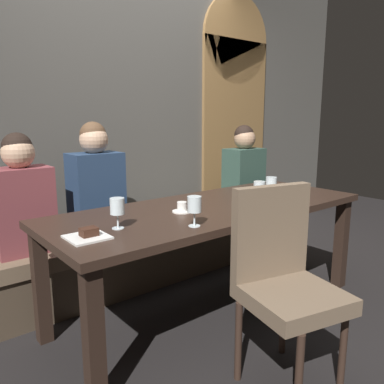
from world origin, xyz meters
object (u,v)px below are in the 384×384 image
Objects in this scene: wine_glass_center_back at (194,206)px; diner_redhead at (22,197)px; espresso_cup at (182,208)px; diner_far_end at (244,169)px; diner_bearded at (96,183)px; banquette_bench at (155,251)px; chair_near_side at (283,272)px; wine_glass_center_front at (271,184)px; wine_glass_end_left at (117,207)px; wine_glass_far_right at (259,189)px; dessert_plate at (88,235)px; dining_table at (213,218)px.

diner_redhead is at bearing 120.56° from wine_glass_center_back.
diner_far_end is at bearing 28.06° from espresso_cup.
banquette_bench is at bearing -2.26° from diner_bearded.
chair_near_side is 1.24× the size of diner_far_end.
diner_bearded is 1.25m from wine_glass_center_front.
espresso_cup is (-1.27, -0.68, -0.06)m from diner_far_end.
wine_glass_end_left is 1.00× the size of wine_glass_far_right.
wine_glass_center_back is (-0.22, 0.43, 0.29)m from chair_near_side.
wine_glass_center_back reaches higher than dessert_plate.
wine_glass_end_left reaches higher than banquette_bench.
diner_far_end is (1.49, -0.05, -0.02)m from diner_bearded.
banquette_bench is at bearing 104.26° from wine_glass_far_right.
diner_bearded reaches higher than wine_glass_center_back.
dessert_plate is at bearing -170.16° from espresso_cup.
wine_glass_end_left is 1.17m from wine_glass_center_front.
espresso_cup reaches higher than banquette_bench.
diner_redhead is 0.93× the size of diner_bearded.
espresso_cup is at bearing 169.85° from wine_glass_center_front.
wine_glass_end_left is (-0.55, 0.65, 0.30)m from chair_near_side.
dessert_plate is (-0.45, -0.84, -0.09)m from diner_bearded.
espresso_cup is at bearing 7.90° from wine_glass_end_left.
chair_near_side is 5.98× the size of wine_glass_center_front.
wine_glass_end_left is at bearing -172.10° from espresso_cup.
banquette_bench is (0.00, 0.70, -0.42)m from dining_table.
dessert_plate is (0.06, -0.83, -0.06)m from diner_redhead.
chair_near_side is at bearing -78.34° from diner_bearded.
wine_glass_center_front reaches higher than espresso_cup.
wine_glass_far_right is (0.23, -0.20, 0.20)m from dining_table.
diner_bearded is 1.49m from diner_far_end.
wine_glass_center_back reaches higher than banquette_bench.
wine_glass_center_front is at bearing -0.35° from dessert_plate.
dessert_plate is (-0.19, -0.05, -0.10)m from wine_glass_end_left.
chair_near_side is at bearing -38.89° from dessert_plate.
diner_redhead is 4.71× the size of wine_glass_center_front.
wine_glass_far_right is (0.97, -0.12, -0.00)m from wine_glass_end_left.
diner_far_end is at bearing 33.69° from dining_table.
wine_glass_center_front reaches higher than banquette_bench.
dining_table is at bearing -35.58° from diner_redhead.
dining_table is at bearing 139.28° from wine_glass_far_right.
banquette_bench is 3.24× the size of diner_redhead.
dining_table reaches higher than banquette_bench.
wine_glass_center_back is at bearing -17.94° from dessert_plate.
dessert_plate is at bearing -157.75° from diner_far_end.
diner_bearded is (-0.30, 1.44, 0.29)m from chair_near_side.
diner_far_end is at bearing 48.07° from wine_glass_far_right.
diner_bearded is at bearing 137.06° from wine_glass_center_front.
wine_glass_center_back is (-0.40, -0.99, 0.62)m from banquette_bench.
espresso_cup reaches higher than dessert_plate.
dining_table is at bearing 36.09° from wine_glass_center_back.
espresso_cup is at bearing -44.47° from diner_redhead.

